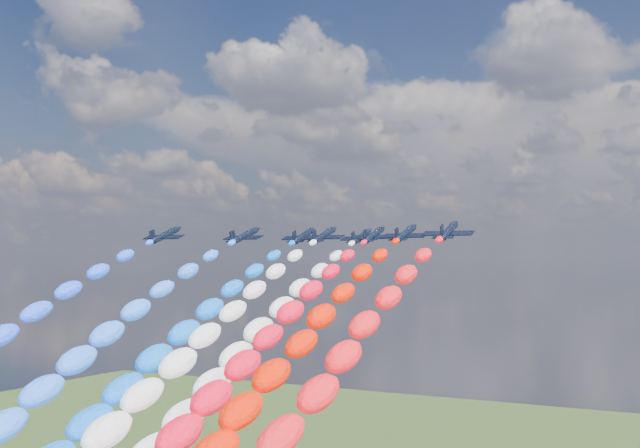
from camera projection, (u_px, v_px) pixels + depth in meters
The scene contains 15 objects.
jet_0 at pixel (165, 235), 160.36m from camera, with size 8.34×11.18×2.46m, color black, non-canonical shape.
jet_1 at pixel (245, 236), 164.54m from camera, with size 8.34×11.18×2.46m, color black, non-canonical shape.
trail_1 at pixel (57, 395), 120.32m from camera, with size 5.60×94.91×51.47m, color blue, non-canonical shape.
jet_2 at pixel (303, 236), 166.96m from camera, with size 8.34×11.18×2.46m, color black, non-canonical shape.
trail_2 at pixel (140, 392), 122.74m from camera, with size 5.60×94.91×51.47m, color blue, non-canonical shape.
jet_3 at pixel (324, 235), 161.54m from camera, with size 8.34×11.18×2.46m, color black, non-canonical shape.
trail_3 at pixel (162, 399), 117.32m from camera, with size 5.60×94.91×51.47m, color silver, non-canonical shape.
jet_4 at pixel (361, 236), 171.47m from camera, with size 8.34×11.18×2.46m, color black, non-canonical shape.
trail_4 at pixel (224, 388), 127.25m from camera, with size 5.60×94.91×51.47m, color silver, non-canonical shape.
jet_5 at pixel (374, 235), 159.31m from camera, with size 8.34×11.18×2.46m, color black, non-canonical shape.
trail_5 at pixel (227, 402), 115.09m from camera, with size 5.60×94.91×51.47m, color red, non-canonical shape.
jet_6 at pixel (406, 233), 149.39m from camera, with size 8.34×11.18×2.46m, color black, non-canonical shape.
trail_6 at pixel (259, 415), 105.17m from camera, with size 5.60×94.91×51.47m, color red, non-canonical shape.
jet_7 at pixel (449, 231), 134.68m from camera, with size 8.34×11.18×2.46m, color black, non-canonical shape.
trail_7 at pixel (299, 441), 90.46m from camera, with size 5.60×94.91×51.47m, color red, non-canonical shape.
Camera 1 is at (74.22, -133.78, 94.54)m, focal length 46.42 mm.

